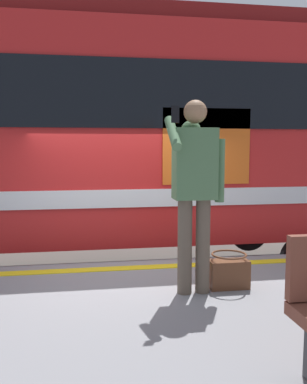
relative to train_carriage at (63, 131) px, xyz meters
name	(u,v)px	position (x,y,z in m)	size (l,w,h in m)	color
ground_plane	(130,330)	(-0.88, 1.89, -2.59)	(26.27, 26.27, 0.00)	#4C4742
safety_line	(132,268)	(-0.88, 2.19, -1.68)	(17.16, 0.16, 0.01)	yellow
track_rail_near	(123,292)	(-0.88, 0.71, -2.51)	(22.77, 0.08, 0.16)	slate
track_rail_far	(116,266)	(-0.88, -0.72, -2.51)	(22.77, 0.08, 0.16)	slate
train_carriage	(63,131)	(0.00, 0.00, 0.00)	(11.36, 2.90, 4.10)	red
passenger	(195,181)	(-1.39, 3.08, -0.58)	(0.57, 0.55, 1.86)	brown
handbag	(229,272)	(-1.77, 3.01, -1.52)	(0.40, 0.36, 0.36)	#59331E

